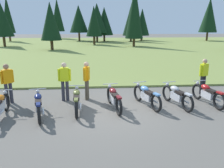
% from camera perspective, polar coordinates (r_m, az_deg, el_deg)
% --- Properties ---
extents(ground_plane, '(140.00, 140.00, 0.00)m').
position_cam_1_polar(ground_plane, '(8.95, 0.28, -6.55)').
color(ground_plane, '#605B54').
extents(grass_moorland, '(80.00, 44.00, 0.10)m').
position_cam_1_polar(grass_moorland, '(33.74, -3.07, 9.14)').
color(grass_moorland, olive).
rests_on(grass_moorland, ground).
extents(forest_treeline, '(44.97, 30.19, 8.56)m').
position_cam_1_polar(forest_treeline, '(39.56, 0.35, 15.96)').
color(forest_treeline, '#47331E').
rests_on(forest_treeline, ground).
extents(motorcycle_navy, '(0.75, 2.07, 0.88)m').
position_cam_1_polar(motorcycle_navy, '(8.68, -17.63, -4.87)').
color(motorcycle_navy, black).
rests_on(motorcycle_navy, ground).
extents(motorcycle_olive, '(0.62, 2.10, 0.88)m').
position_cam_1_polar(motorcycle_olive, '(8.85, -8.67, -3.97)').
color(motorcycle_olive, black).
rests_on(motorcycle_olive, ground).
extents(motorcycle_maroon, '(0.68, 2.09, 0.88)m').
position_cam_1_polar(motorcycle_maroon, '(9.00, 0.48, -3.47)').
color(motorcycle_maroon, black).
rests_on(motorcycle_maroon, ground).
extents(motorcycle_sky_blue, '(0.87, 2.02, 0.88)m').
position_cam_1_polar(motorcycle_sky_blue, '(9.42, 8.51, -2.82)').
color(motorcycle_sky_blue, black).
rests_on(motorcycle_sky_blue, ground).
extents(motorcycle_silver, '(0.78, 2.05, 0.88)m').
position_cam_1_polar(motorcycle_silver, '(9.67, 15.66, -2.75)').
color(motorcycle_silver, black).
rests_on(motorcycle_silver, ground).
extents(motorcycle_red, '(0.71, 2.08, 0.88)m').
position_cam_1_polar(motorcycle_red, '(10.31, 22.49, -2.26)').
color(motorcycle_red, black).
rests_on(motorcycle_red, ground).
extents(rider_checking_bike, '(0.55, 0.24, 1.67)m').
position_cam_1_polar(rider_checking_bike, '(10.02, -11.60, 1.14)').
color(rider_checking_bike, '#2D2D38').
rests_on(rider_checking_bike, ground).
extents(rider_in_hivis_vest, '(0.27, 0.54, 1.67)m').
position_cam_1_polar(rider_in_hivis_vest, '(10.05, -6.26, 1.38)').
color(rider_in_hivis_vest, '#4C4233').
rests_on(rider_in_hivis_vest, ground).
extents(rider_near_row_end, '(0.43, 0.41, 1.67)m').
position_cam_1_polar(rider_near_row_end, '(10.39, -24.36, 0.59)').
color(rider_near_row_end, '#2D2D38').
rests_on(rider_near_row_end, ground).
extents(rider_with_back_turned, '(0.50, 0.36, 1.67)m').
position_cam_1_polar(rider_with_back_turned, '(11.66, 21.65, 2.27)').
color(rider_with_back_turned, black).
rests_on(rider_with_back_turned, ground).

